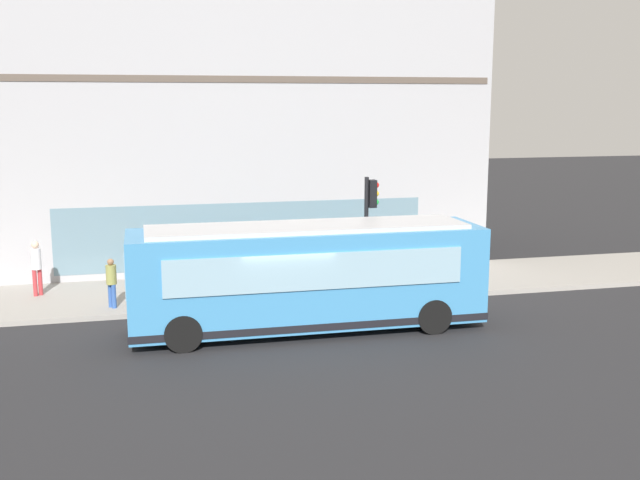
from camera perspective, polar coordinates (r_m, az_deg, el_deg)
ground at (r=21.71m, az=-2.83°, el=-7.06°), size 120.00×120.00×0.00m
sidewalk_curb at (r=26.41m, az=-4.86°, el=-3.74°), size 4.75×40.00×0.15m
building_corner at (r=31.87m, az=-6.82°, el=10.49°), size 7.92×19.47×13.21m
city_bus_nearside at (r=21.69m, az=-0.97°, el=-2.81°), size 2.65×10.06×3.07m
traffic_light_near_corner at (r=24.86m, az=3.76°, el=2.01°), size 0.32×0.49×3.93m
fire_hydrant at (r=24.65m, az=-6.23°, el=-3.74°), size 0.35×0.35×0.74m
pedestrian_walking_along_curb at (r=26.62m, az=-13.55°, el=-1.44°), size 0.32×0.32×1.78m
pedestrian_near_hydrant at (r=26.72m, az=-20.48°, el=-1.70°), size 0.32×0.32×1.83m
pedestrian_by_light_pole at (r=26.55m, az=2.01°, el=-1.41°), size 0.32×0.32×1.63m
pedestrian_near_building_entrance at (r=24.48m, az=-15.36°, el=-2.89°), size 0.32×0.32×1.56m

